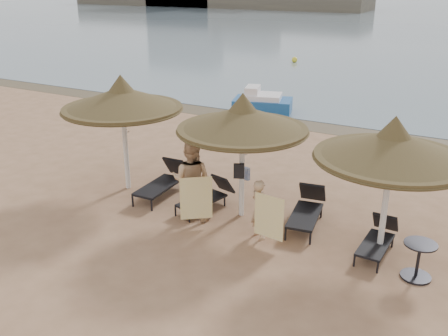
{
  "coord_description": "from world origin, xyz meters",
  "views": [
    {
      "loc": [
        5.35,
        -9.54,
        5.76
      ],
      "look_at": [
        -0.49,
        1.2,
        1.01
      ],
      "focal_mm": 40.0,
      "sensor_mm": 36.0,
      "label": 1
    }
  ],
  "objects_px": {
    "lounger_far_left": "(164,181)",
    "lounger_near_right": "(307,209)",
    "lounger_near_left": "(208,196)",
    "person_right": "(259,205)",
    "palapa_left": "(122,99)",
    "pedal_boat": "(262,103)",
    "palapa_right": "(393,147)",
    "palapa_center": "(243,119)",
    "side_table": "(418,262)",
    "person_left": "(191,174)",
    "lounger_far_right": "(378,238)"
  },
  "relations": [
    {
      "from": "lounger_far_left",
      "to": "side_table",
      "type": "relative_size",
      "value": 2.57
    },
    {
      "from": "side_table",
      "to": "person_left",
      "type": "relative_size",
      "value": 0.33
    },
    {
      "from": "lounger_near_right",
      "to": "side_table",
      "type": "bearing_deg",
      "value": -32.25
    },
    {
      "from": "side_table",
      "to": "person_left",
      "type": "xyz_separation_m",
      "value": [
        -5.43,
        0.11,
        0.82
      ]
    },
    {
      "from": "person_right",
      "to": "pedal_boat",
      "type": "distance_m",
      "value": 11.35
    },
    {
      "from": "lounger_far_left",
      "to": "lounger_near_right",
      "type": "bearing_deg",
      "value": 1.01
    },
    {
      "from": "person_right",
      "to": "pedal_boat",
      "type": "xyz_separation_m",
      "value": [
        -4.65,
        10.35,
        -0.4
      ]
    },
    {
      "from": "palapa_left",
      "to": "person_right",
      "type": "xyz_separation_m",
      "value": [
        4.54,
        -0.84,
        -1.78
      ]
    },
    {
      "from": "lounger_far_left",
      "to": "pedal_boat",
      "type": "relative_size",
      "value": 0.71
    },
    {
      "from": "palapa_right",
      "to": "lounger_far_right",
      "type": "relative_size",
      "value": 1.92
    },
    {
      "from": "person_right",
      "to": "lounger_near_left",
      "type": "bearing_deg",
      "value": 6.33
    },
    {
      "from": "palapa_right",
      "to": "lounger_near_left",
      "type": "relative_size",
      "value": 1.77
    },
    {
      "from": "lounger_near_right",
      "to": "person_right",
      "type": "distance_m",
      "value": 1.5
    },
    {
      "from": "lounger_near_left",
      "to": "pedal_boat",
      "type": "bearing_deg",
      "value": 120.71
    },
    {
      "from": "lounger_far_right",
      "to": "side_table",
      "type": "distance_m",
      "value": 1.15
    },
    {
      "from": "lounger_far_right",
      "to": "palapa_right",
      "type": "bearing_deg",
      "value": -60.77
    },
    {
      "from": "lounger_far_left",
      "to": "person_left",
      "type": "xyz_separation_m",
      "value": [
        1.47,
        -0.88,
        0.79
      ]
    },
    {
      "from": "palapa_center",
      "to": "lounger_far_right",
      "type": "bearing_deg",
      "value": -2.73
    },
    {
      "from": "lounger_near_right",
      "to": "pedal_boat",
      "type": "distance_m",
      "value": 10.6
    },
    {
      "from": "lounger_near_right",
      "to": "person_left",
      "type": "height_order",
      "value": "person_left"
    },
    {
      "from": "lounger_near_right",
      "to": "pedal_boat",
      "type": "relative_size",
      "value": 0.7
    },
    {
      "from": "palapa_left",
      "to": "person_right",
      "type": "bearing_deg",
      "value": -10.51
    },
    {
      "from": "lounger_near_left",
      "to": "pedal_boat",
      "type": "height_order",
      "value": "pedal_boat"
    },
    {
      "from": "lounger_near_right",
      "to": "person_left",
      "type": "bearing_deg",
      "value": -165.6
    },
    {
      "from": "lounger_far_left",
      "to": "lounger_near_right",
      "type": "xyz_separation_m",
      "value": [
        4.11,
        0.23,
        -0.02
      ]
    },
    {
      "from": "palapa_right",
      "to": "person_right",
      "type": "bearing_deg",
      "value": -168.79
    },
    {
      "from": "palapa_center",
      "to": "person_left",
      "type": "bearing_deg",
      "value": -144.35
    },
    {
      "from": "palapa_center",
      "to": "lounger_far_left",
      "type": "height_order",
      "value": "palapa_center"
    },
    {
      "from": "palapa_left",
      "to": "lounger_near_left",
      "type": "bearing_deg",
      "value": -0.75
    },
    {
      "from": "lounger_far_right",
      "to": "person_right",
      "type": "xyz_separation_m",
      "value": [
        -2.59,
        -0.67,
        0.51
      ]
    },
    {
      "from": "palapa_left",
      "to": "pedal_boat",
      "type": "height_order",
      "value": "palapa_left"
    },
    {
      "from": "lounger_far_left",
      "to": "lounger_near_right",
      "type": "height_order",
      "value": "lounger_far_left"
    },
    {
      "from": "palapa_right",
      "to": "lounger_near_left",
      "type": "height_order",
      "value": "palapa_right"
    },
    {
      "from": "side_table",
      "to": "person_left",
      "type": "bearing_deg",
      "value": 178.86
    },
    {
      "from": "palapa_center",
      "to": "palapa_right",
      "type": "height_order",
      "value": "palapa_center"
    },
    {
      "from": "palapa_center",
      "to": "side_table",
      "type": "bearing_deg",
      "value": -10.85
    },
    {
      "from": "palapa_center",
      "to": "lounger_far_left",
      "type": "relative_size",
      "value": 1.58
    },
    {
      "from": "palapa_center",
      "to": "lounger_near_left",
      "type": "xyz_separation_m",
      "value": [
        -0.96,
        -0.03,
        -2.19
      ]
    },
    {
      "from": "palapa_right",
      "to": "lounger_far_left",
      "type": "height_order",
      "value": "palapa_right"
    },
    {
      "from": "lounger_far_left",
      "to": "palapa_center",
      "type": "bearing_deg",
      "value": -5.62
    },
    {
      "from": "palapa_right",
      "to": "person_left",
      "type": "xyz_separation_m",
      "value": [
        -4.57,
        -0.42,
        -1.32
      ]
    },
    {
      "from": "lounger_near_right",
      "to": "lounger_far_left",
      "type": "bearing_deg",
      "value": 174.78
    },
    {
      "from": "palapa_center",
      "to": "lounger_near_right",
      "type": "height_order",
      "value": "palapa_center"
    },
    {
      "from": "lounger_near_right",
      "to": "side_table",
      "type": "height_order",
      "value": "lounger_near_right"
    },
    {
      "from": "palapa_left",
      "to": "person_right",
      "type": "height_order",
      "value": "palapa_left"
    },
    {
      "from": "palapa_right",
      "to": "person_right",
      "type": "distance_m",
      "value": 3.19
    },
    {
      "from": "palapa_center",
      "to": "side_table",
      "type": "distance_m",
      "value": 4.97
    },
    {
      "from": "lounger_near_left",
      "to": "person_right",
      "type": "xyz_separation_m",
      "value": [
        1.84,
        -0.81,
        0.49
      ]
    },
    {
      "from": "palapa_left",
      "to": "lounger_far_left",
      "type": "xyz_separation_m",
      "value": [
        1.16,
        0.15,
        -2.21
      ]
    },
    {
      "from": "lounger_near_left",
      "to": "lounger_far_right",
      "type": "xyz_separation_m",
      "value": [
        4.43,
        -0.13,
        -0.02
      ]
    }
  ]
}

